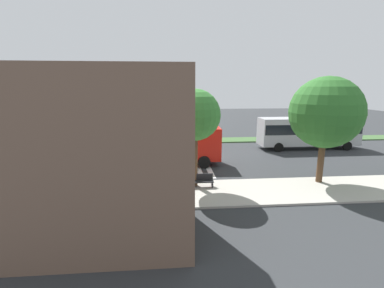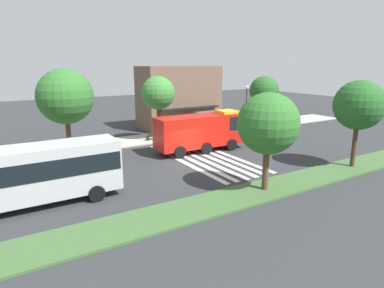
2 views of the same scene
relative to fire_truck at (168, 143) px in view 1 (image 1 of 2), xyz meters
name	(u,v)px [view 1 (image 1 of 2)]	position (x,y,z in m)	size (l,w,h in m)	color
ground_plane	(194,158)	(-2.59, -2.18, -2.01)	(120.00, 120.00, 0.00)	#2D3033
sidewalk	(207,193)	(-2.59, 7.07, -1.94)	(60.00, 4.55, 0.14)	#ADA89E
median_strip	(188,141)	(-2.59, -10.65, -1.94)	(60.00, 3.00, 0.14)	#3D6033
crosswalk	(181,158)	(-1.24, -2.18, -2.00)	(4.95, 12.55, 0.01)	silver
fire_truck	(168,143)	(0.00, 0.00, 0.00)	(8.94, 3.02, 3.69)	red
parked_car_mid	(32,170)	(10.14, 3.59, -1.08)	(4.25, 2.11, 1.82)	black
transit_bus	(309,130)	(-15.98, -5.32, 0.09)	(11.32, 2.86, 3.54)	#B2B2B7
bus_stop_shelter	(92,165)	(5.01, 6.06, -0.12)	(3.50, 1.40, 2.46)	#4C4C51
bench_near_shelter	(154,182)	(1.01, 6.09, -1.42)	(1.60, 0.50, 0.90)	#4C3823
bench_west_of_shelter	(202,180)	(-2.33, 6.09, -1.42)	(1.60, 0.50, 0.90)	black
street_lamp	(19,143)	(9.84, 5.39, 1.35)	(0.36, 0.36, 5.37)	#2D2D30
storefront_building	(76,158)	(4.01, 11.86, 1.89)	(10.12, 5.86, 7.81)	brown
sidewalk_tree_west	(326,113)	(-11.05, 5.79, 3.20)	(5.00, 5.00, 7.59)	#513823
sidewalk_tree_center	(195,116)	(-1.85, 5.79, 3.08)	(3.49, 3.49, 6.74)	#513823
median_tree_far_west	(185,107)	(-2.21, -10.65, 2.45)	(3.90, 3.90, 6.29)	#513823
median_tree_west	(109,103)	(7.22, -10.65, 2.99)	(3.81, 3.81, 6.79)	#47301E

